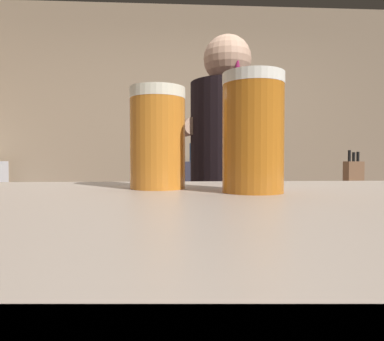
{
  "coord_description": "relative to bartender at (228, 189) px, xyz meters",
  "views": [
    {
      "loc": [
        -0.2,
        -1.45,
        1.12
      ],
      "look_at": [
        -0.16,
        -0.75,
        1.1
      ],
      "focal_mm": 32.7,
      "sensor_mm": 36.0,
      "label": 1
    }
  ],
  "objects": [
    {
      "name": "bottle_soy",
      "position": [
        0.33,
        1.74,
        0.2
      ],
      "size": [
        0.05,
        0.05,
        0.2
      ],
      "color": "#B72B12",
      "rests_on": "back_shelf"
    },
    {
      "name": "bottle_olive_oil",
      "position": [
        -0.24,
        1.74,
        0.19
      ],
      "size": [
        0.05,
        0.05,
        0.19
      ],
      "color": "#4B7E2A",
      "rests_on": "back_shelf"
    },
    {
      "name": "back_shelf",
      "position": [
        -0.03,
        1.76,
        -0.43
      ],
      "size": [
        0.86,
        0.36,
        1.1
      ],
      "primitive_type": "cube",
      "color": "#333242",
      "rests_on": "ground"
    },
    {
      "name": "prep_counter",
      "position": [
        0.29,
        0.46,
        -0.53
      ],
      "size": [
        2.1,
        0.6,
        0.91
      ],
      "primitive_type": "cube",
      "color": "brown",
      "rests_on": "ground"
    },
    {
      "name": "mixing_bowl",
      "position": [
        -0.17,
        0.4,
        -0.04
      ],
      "size": [
        0.21,
        0.21,
        0.06
      ],
      "primitive_type": "cylinder",
      "color": "#D54A3C",
      "rests_on": "prep_counter"
    },
    {
      "name": "knife_block",
      "position": [
        0.89,
        0.54,
        0.03
      ],
      "size": [
        0.1,
        0.08,
        0.27
      ],
      "color": "brown",
      "rests_on": "prep_counter"
    },
    {
      "name": "pint_glass_near",
      "position": [
        -0.28,
        -1.1,
        0.17
      ],
      "size": [
        0.08,
        0.08,
        0.14
      ],
      "color": "orange",
      "rests_on": "bar_counter"
    },
    {
      "name": "pint_glass_far",
      "position": [
        -0.16,
        -1.17,
        0.17
      ],
      "size": [
        0.08,
        0.08,
        0.15
      ],
      "color": "#B9661C",
      "rests_on": "bar_counter"
    },
    {
      "name": "bottle_vinegar",
      "position": [
        -0.06,
        1.67,
        0.22
      ],
      "size": [
        0.06,
        0.06,
        0.25
      ],
      "color": "#3B5B9B",
      "rests_on": "back_shelf"
    },
    {
      "name": "bartender",
      "position": [
        0.0,
        0.0,
        0.0
      ],
      "size": [
        0.5,
        0.55,
        1.69
      ],
      "rotation": [
        0.0,
        0.0,
        1.88
      ],
      "color": "#2E2A3C",
      "rests_on": "ground"
    },
    {
      "name": "wall_back",
      "position": [
        -0.06,
        2.04,
        0.37
      ],
      "size": [
        5.2,
        0.1,
        2.7
      ],
      "primitive_type": "cube",
      "color": "#967E63",
      "rests_on": "ground"
    },
    {
      "name": "bottle_hot_sauce",
      "position": [
        -0.39,
        1.81,
        0.2
      ],
      "size": [
        0.06,
        0.06,
        0.21
      ],
      "color": "#335697",
      "rests_on": "back_shelf"
    },
    {
      "name": "chefs_knife",
      "position": [
        0.28,
        0.41,
        -0.07
      ],
      "size": [
        0.24,
        0.1,
        0.01
      ],
      "primitive_type": "cube",
      "rotation": [
        0.0,
        0.0,
        -0.3
      ],
      "color": "silver",
      "rests_on": "prep_counter"
    }
  ]
}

